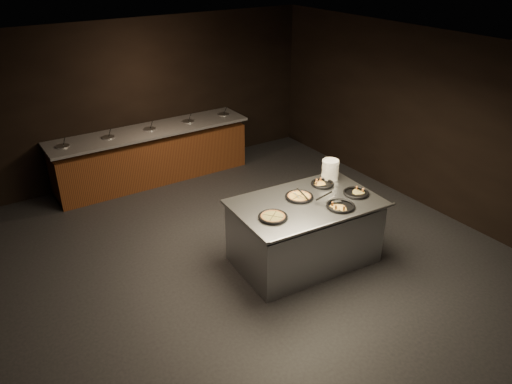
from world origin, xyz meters
TOP-DOWN VIEW (x-y plane):
  - room at (0.00, 0.00)m, footprint 7.02×8.02m
  - salad_bar at (0.00, 3.56)m, footprint 3.70×0.83m
  - serving_counter at (0.71, -0.11)m, footprint 2.04×1.38m
  - plate_stack at (1.46, 0.27)m, footprint 0.24×0.24m
  - pan_veggie_whole at (0.08, -0.23)m, footprint 0.38×0.38m
  - pan_cheese_whole at (0.70, 0.03)m, footprint 0.39×0.39m
  - pan_cheese_slices_a at (1.23, 0.16)m, footprint 0.33×0.33m
  - pan_cheese_slices_b at (1.00, -0.48)m, footprint 0.38×0.38m
  - pan_veggie_slices at (1.43, -0.31)m, footprint 0.36×0.36m
  - server_left at (0.67, -0.02)m, footprint 0.17×0.33m
  - server_right at (0.93, -0.29)m, footprint 0.34×0.20m

SIDE VIEW (x-z plane):
  - salad_bar at x=0.00m, z-range -0.15..1.03m
  - serving_counter at x=0.71m, z-range -0.02..0.92m
  - pan_cheese_slices_b at x=1.00m, z-range 0.94..0.98m
  - pan_veggie_slices at x=1.43m, z-range 0.94..0.98m
  - pan_cheese_slices_a at x=1.23m, z-range 0.94..0.98m
  - pan_veggie_whole at x=0.08m, z-range 0.94..0.98m
  - pan_cheese_whole at x=0.70m, z-range 0.94..0.98m
  - server_left at x=0.67m, z-range 0.94..1.10m
  - server_right at x=0.93m, z-range 0.94..1.11m
  - plate_stack at x=1.46m, z-range 0.94..1.23m
  - room at x=0.00m, z-range -0.01..2.91m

